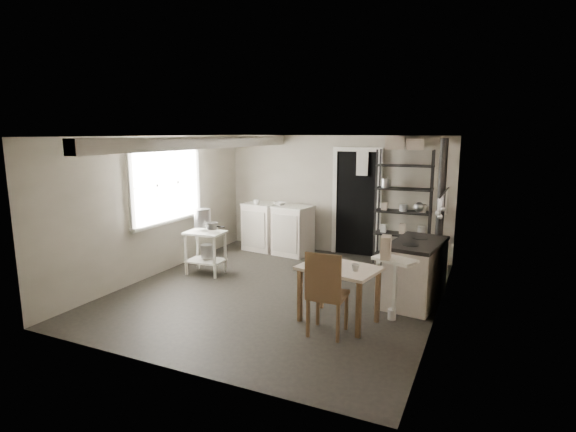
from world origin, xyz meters
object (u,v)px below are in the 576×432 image
at_px(stove, 416,272).
at_px(flour_sack, 398,256).
at_px(stockpot, 202,218).
at_px(base_cabinets, 278,229).
at_px(chair, 328,294).
at_px(shelf_rack, 403,212).
at_px(prep_table, 206,251).
at_px(work_table, 339,293).

height_order(stove, flour_sack, stove).
bearing_deg(stockpot, base_cabinets, 71.68).
distance_m(stockpot, base_cabinets, 1.88).
distance_m(stove, chair, 1.64).
xyz_separation_m(base_cabinets, shelf_rack, (2.41, 0.19, 0.49)).
height_order(shelf_rack, chair, shelf_rack).
bearing_deg(stove, chair, -111.12).
xyz_separation_m(shelf_rack, stove, (0.54, -1.87, -0.51)).
xyz_separation_m(stockpot, chair, (2.74, -1.40, -0.45)).
relative_size(prep_table, shelf_rack, 0.35).
distance_m(chair, flour_sack, 2.91).
bearing_deg(work_table, stove, 54.30).
xyz_separation_m(prep_table, flour_sack, (2.91, 1.56, -0.16)).
height_order(chair, flour_sack, chair).
relative_size(stove, chair, 1.09).
bearing_deg(work_table, stockpot, 159.54).
bearing_deg(chair, stove, 59.31).
xyz_separation_m(shelf_rack, chair, (-0.24, -3.31, -0.46)).
bearing_deg(stockpot, flour_sack, 26.21).
relative_size(shelf_rack, chair, 2.00).
xyz_separation_m(stove, flour_sack, (-0.51, 1.44, -0.20)).
bearing_deg(chair, flour_sack, 82.34).
distance_m(shelf_rack, stove, 2.01).
distance_m(stove, work_table, 1.32).
distance_m(stockpot, chair, 3.11).
height_order(base_cabinets, chair, chair).
bearing_deg(shelf_rack, flour_sack, -88.03).
xyz_separation_m(work_table, chair, (-0.01, -0.37, 0.10)).
relative_size(chair, flour_sack, 2.05).
relative_size(stockpot, chair, 0.29).
height_order(shelf_rack, work_table, shelf_rack).
bearing_deg(stove, shelf_rack, 113.47).
xyz_separation_m(base_cabinets, flour_sack, (2.44, -0.24, -0.22)).
distance_m(prep_table, stockpot, 0.55).
bearing_deg(work_table, chair, -91.79).
distance_m(base_cabinets, flour_sack, 2.46).
bearing_deg(work_table, base_cabinets, 128.46).
distance_m(base_cabinets, chair, 3.80).
bearing_deg(base_cabinets, work_table, -44.09).
bearing_deg(flour_sack, stove, -70.47).
bearing_deg(chair, prep_table, 151.10).
bearing_deg(stockpot, shelf_rack, 32.72).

